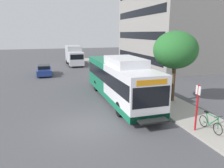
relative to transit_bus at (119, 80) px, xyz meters
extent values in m
plane|color=#4C4C51|center=(-3.73, 3.42, -1.70)|extent=(120.00, 120.00, 0.00)
cube|color=#A8A399|center=(3.27, 1.42, -1.63)|extent=(3.00, 56.00, 0.14)
cube|color=white|center=(0.00, -2.82, -0.02)|extent=(2.54, 5.80, 2.73)
cube|color=#14724C|center=(0.00, 2.98, -0.02)|extent=(2.54, 5.80, 2.73)
cube|color=#14724C|center=(0.00, 0.08, -1.16)|extent=(2.57, 11.60, 0.44)
cube|color=black|center=(0.00, 0.08, 0.35)|extent=(2.58, 11.25, 0.96)
cube|color=black|center=(0.00, -5.68, 0.15)|extent=(2.34, 0.10, 1.24)
cube|color=orange|center=(0.00, -5.69, 1.02)|extent=(1.90, 0.08, 0.32)
cube|color=white|center=(0.00, -1.37, 1.65)|extent=(2.16, 4.06, 0.60)
cube|color=black|center=(0.00, -6.07, -1.15)|extent=(1.78, 0.60, 0.10)
cylinder|color=black|center=(-1.13, -3.51, -1.20)|extent=(0.30, 1.00, 1.00)
cylinder|color=black|center=(1.13, -3.51, -1.20)|extent=(0.30, 1.00, 1.00)
cylinder|color=black|center=(-1.13, 3.27, -1.20)|extent=(0.30, 1.00, 1.00)
cylinder|color=black|center=(1.13, 3.27, -1.20)|extent=(0.30, 1.00, 1.00)
cylinder|color=red|center=(2.08, -7.04, -0.26)|extent=(0.10, 0.10, 2.60)
cube|color=white|center=(2.06, -7.04, 0.74)|extent=(0.04, 0.36, 0.48)
torus|color=black|center=(2.85, -7.86, -1.23)|extent=(0.04, 0.66, 0.66)
torus|color=black|center=(2.85, -6.76, -1.23)|extent=(0.04, 0.66, 0.66)
cylinder|color=#19723F|center=(2.85, -7.51, -0.96)|extent=(0.05, 0.64, 0.64)
cylinder|color=#19723F|center=(2.85, -7.06, -0.96)|extent=(0.05, 0.34, 0.62)
cylinder|color=#19723F|center=(2.85, -7.36, -0.66)|extent=(0.05, 0.90, 0.05)
cylinder|color=#19723F|center=(2.85, -6.99, -1.25)|extent=(0.05, 0.45, 0.08)
cylinder|color=#19723F|center=(2.85, -7.84, -0.90)|extent=(0.05, 0.10, 0.67)
cylinder|color=black|center=(2.85, -7.81, -0.56)|extent=(0.52, 0.03, 0.03)
cube|color=black|center=(2.85, -6.91, -0.62)|extent=(0.12, 0.24, 0.06)
cylinder|color=#4C3823|center=(3.87, -1.92, -0.18)|extent=(0.28, 0.28, 2.76)
ellipsoid|color=#286B2D|center=(3.87, -1.92, 2.46)|extent=(3.36, 3.36, 2.85)
cube|color=navy|center=(-5.87, 13.00, -1.15)|extent=(1.80, 4.50, 0.70)
cube|color=black|center=(-5.87, 13.10, -0.65)|extent=(1.48, 2.34, 0.56)
cylinder|color=black|center=(-6.67, 11.65, -1.38)|extent=(0.20, 0.64, 0.64)
cylinder|color=black|center=(-5.07, 11.65, -1.38)|extent=(0.20, 0.64, 0.64)
cylinder|color=black|center=(-6.67, 14.35, -1.38)|extent=(0.20, 0.64, 0.64)
cylinder|color=black|center=(-5.07, 14.35, -1.38)|extent=(0.20, 0.64, 0.64)
cube|color=silver|center=(-0.90, 18.47, -0.35)|extent=(2.30, 2.00, 2.10)
cube|color=#B2B7BC|center=(-0.90, 21.97, 0.20)|extent=(2.30, 5.00, 2.70)
cube|color=black|center=(-0.90, 17.50, 0.05)|extent=(2.07, 0.08, 0.80)
cylinder|color=black|center=(-1.93, 18.91, -1.24)|extent=(0.26, 0.92, 0.92)
cylinder|color=black|center=(0.13, 18.91, -1.24)|extent=(0.26, 0.92, 0.92)
cylinder|color=black|center=(-1.93, 23.05, -1.24)|extent=(0.26, 0.92, 0.92)
cylinder|color=black|center=(0.13, 23.05, -1.24)|extent=(0.26, 0.92, 0.92)
cube|color=black|center=(15.17, 15.78, -0.03)|extent=(13.37, 16.60, 1.10)
cube|color=black|center=(15.17, 15.78, 3.33)|extent=(13.37, 16.60, 1.10)
cube|color=black|center=(15.17, 15.78, 6.69)|extent=(13.37, 16.60, 1.10)
cylinder|color=#B7B7BC|center=(19.44, 32.65, 1.33)|extent=(1.10, 1.10, 6.06)
cylinder|color=#B7B7BC|center=(19.44, 32.65, 7.39)|extent=(0.91, 0.91, 6.06)
camera|label=1|loc=(-5.60, -16.26, 3.71)|focal=34.56mm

